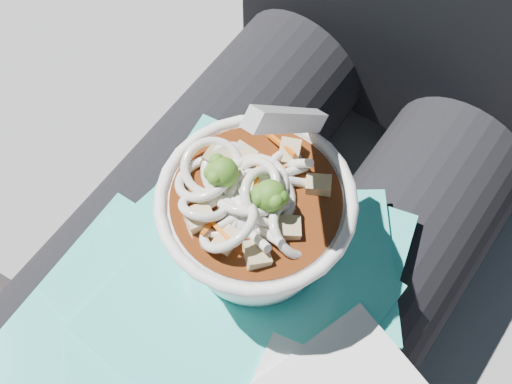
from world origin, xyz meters
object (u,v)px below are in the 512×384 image
Objects in this scene: stone_ledge at (316,271)px; plastic_bag at (214,300)px; lap at (248,279)px; person_body at (307,188)px; udon_bowl at (255,216)px.

stone_ledge is 2.74× the size of plastic_bag.
stone_ledge is at bearing 90.00° from lap.
person_body reaches higher than plastic_bag.
lap is 1.32× the size of plastic_bag.
plastic_bag is 1.95× the size of udon_bowl.
stone_ledge is 0.45m from udon_bowl.
lap reaches higher than stone_ledge.
person_body is at bearing -90.00° from stone_ledge.
lap is 0.10m from person_body.
person_body reaches higher than stone_ledge.
person_body is at bearing 92.75° from plastic_bag.
lap is 2.56× the size of udon_bowl.
person_body is (0.00, -0.06, 0.32)m from stone_ledge.
person_body is 2.67× the size of plastic_bag.
plastic_bag is (0.01, -0.15, 0.05)m from person_body.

